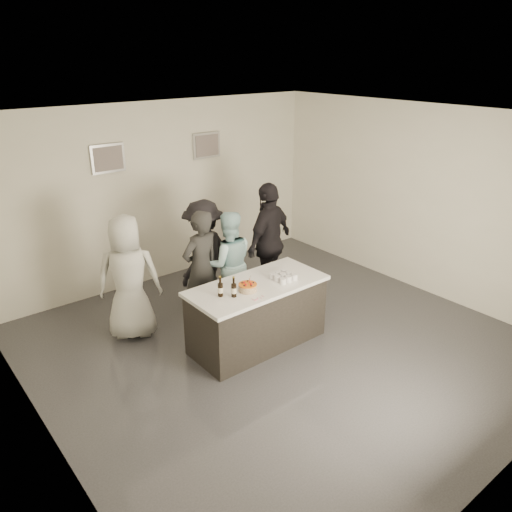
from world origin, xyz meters
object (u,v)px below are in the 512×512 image
Objects in this scene: person_main_blue at (229,263)px; person_guest_right at (269,242)px; person_guest_left at (129,278)px; person_guest_back at (204,254)px; beer_bottle_b at (234,287)px; person_main_black at (201,269)px; cake at (248,288)px; bar_counter at (257,314)px; beer_bottle_a at (220,287)px.

person_guest_right is (0.80, 0.01, 0.15)m from person_main_blue.
person_guest_left is 1.31m from person_guest_back.
person_guest_left is 0.92× the size of person_guest_right.
beer_bottle_b is 1.58m from person_guest_left.
cake is at bearing 84.25° from person_main_black.
cake is 1.15m from person_main_blue.
bar_counter is 0.98× the size of person_guest_right.
beer_bottle_b is at bearing 149.05° from person_guest_left.
cake is at bearing -14.67° from beer_bottle_a.
person_guest_back is (0.67, 1.39, -0.18)m from beer_bottle_a.
person_main_black is 1.01m from person_guest_left.
cake is 0.92× the size of beer_bottle_a.
person_guest_left reaches higher than beer_bottle_b.
cake is at bearing -160.59° from bar_counter.
person_guest_left is at bearing 116.31° from beer_bottle_a.
bar_counter is 1.16× the size of person_main_blue.
person_main_black is at bearing 78.88° from beer_bottle_b.
person_guest_right is at bearing -155.12° from person_main_blue.
person_guest_right reaches higher than beer_bottle_b.
person_main_blue is (0.46, 1.04, -0.14)m from cake.
person_guest_right is at bearing 35.77° from beer_bottle_b.
person_guest_back is (0.10, 1.41, 0.40)m from bar_counter.
beer_bottle_a is 0.15× the size of person_main_black.
beer_bottle_a is at bearing 178.32° from bar_counter.
person_guest_right is (1.04, 0.98, 0.50)m from bar_counter.
person_guest_left is at bearing 118.38° from beer_bottle_b.
person_guest_right reaches higher than person_main_black.
cake is 1.52m from person_guest_back.
bar_counter is 0.54m from cake.
beer_bottle_b is at bearing 80.98° from person_main_blue.
person_main_black is 0.49m from person_main_blue.
person_main_black is 0.98× the size of person_guest_left.
person_main_black is 0.90× the size of person_guest_right.
person_guest_left reaches higher than person_guest_back.
person_main_black reaches higher than person_guest_back.
cake is 0.14× the size of person_main_black.
beer_bottle_b is (0.12, -0.12, 0.00)m from beer_bottle_a.
person_guest_back reaches higher than beer_bottle_b.
beer_bottle_a is 1.27m from person_main_blue.
person_guest_right reaches higher than cake.
cake is 1.64m from person_guest_right.
beer_bottle_a is 0.15× the size of person_guest_left.
person_guest_back is at bearing 64.14° from beer_bottle_a.
beer_bottle_b is 1.09m from person_main_black.
person_main_black is 1.29m from person_guest_right.
person_main_blue is at bearing 66.26° from cake.
person_guest_back is (-0.14, 0.44, 0.04)m from person_main_blue.
person_guest_right reaches higher than person_guest_back.
beer_bottle_b is 0.15× the size of person_guest_left.
bar_counter is 1.51m from person_guest_right.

